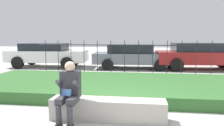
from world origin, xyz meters
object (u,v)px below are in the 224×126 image
object	(u,v)px
car_parked_right	(200,55)
person_seated_reader	(69,90)
stone_bench	(108,111)
car_parked_center	(133,56)
car_parked_left	(47,54)

from	to	relation	value
car_parked_right	person_seated_reader	bearing A→B (deg)	-123.92
stone_bench	car_parked_right	size ratio (longest dim) A/B	0.51
stone_bench	car_parked_center	world-z (taller)	car_parked_center
stone_bench	person_seated_reader	size ratio (longest dim) A/B	1.93
car_parked_left	car_parked_right	bearing A→B (deg)	-1.80
stone_bench	person_seated_reader	bearing A→B (deg)	-160.65
car_parked_left	car_parked_right	distance (m)	8.38
person_seated_reader	car_parked_right	xyz separation A→B (m)	(4.49, 7.84, 0.07)
car_parked_center	car_parked_right	bearing A→B (deg)	-0.80
person_seated_reader	stone_bench	bearing A→B (deg)	19.35
person_seated_reader	car_parked_center	world-z (taller)	car_parked_center
person_seated_reader	car_parked_right	size ratio (longest dim) A/B	0.26
person_seated_reader	car_parked_center	xyz separation A→B (m)	(0.96, 7.72, 0.02)
stone_bench	car_parked_center	xyz separation A→B (m)	(0.22, 7.46, 0.50)
person_seated_reader	car_parked_center	size ratio (longest dim) A/B	0.29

